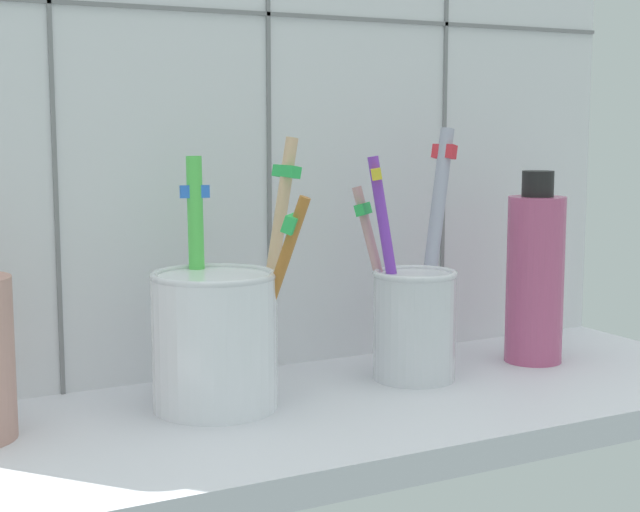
% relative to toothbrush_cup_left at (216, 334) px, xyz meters
% --- Properties ---
extents(counter_slab, '(0.64, 0.22, 0.02)m').
position_rel_toothbrush_cup_left_xyz_m(counter_slab, '(0.08, -0.03, -0.06)').
color(counter_slab, silver).
rests_on(counter_slab, ground).
extents(tile_wall_back, '(0.64, 0.02, 0.45)m').
position_rel_toothbrush_cup_left_xyz_m(tile_wall_back, '(0.08, 0.09, 0.16)').
color(tile_wall_back, white).
rests_on(tile_wall_back, ground).
extents(toothbrush_cup_left, '(0.11, 0.09, 0.18)m').
position_rel_toothbrush_cup_left_xyz_m(toothbrush_cup_left, '(0.00, 0.00, 0.00)').
color(toothbrush_cup_left, white).
rests_on(toothbrush_cup_left, counter_slab).
extents(toothbrush_cup_right, '(0.09, 0.07, 0.18)m').
position_rel_toothbrush_cup_left_xyz_m(toothbrush_cup_right, '(0.16, 0.00, -0.00)').
color(toothbrush_cup_right, silver).
rests_on(toothbrush_cup_right, counter_slab).
extents(soap_bottle, '(0.04, 0.04, 0.15)m').
position_rel_toothbrush_cup_left_xyz_m(soap_bottle, '(0.27, -0.00, 0.02)').
color(soap_bottle, '#BB517D').
rests_on(soap_bottle, counter_slab).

